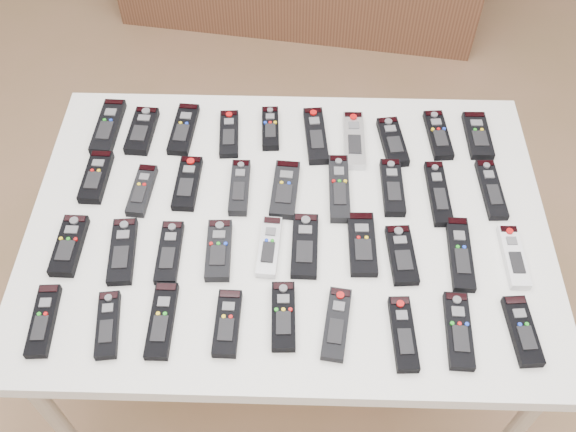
{
  "coord_description": "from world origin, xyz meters",
  "views": [
    {
      "loc": [
        -0.12,
        -1.03,
        2.02
      ],
      "look_at": [
        -0.14,
        -0.11,
        0.8
      ],
      "focal_mm": 40.0,
      "sensor_mm": 36.0,
      "label": 1
    }
  ],
  "objects_px": {
    "remote_1": "(142,131)",
    "remote_23": "(269,247)",
    "remote_4": "(270,128)",
    "remote_26": "(402,255)",
    "remote_35": "(403,334)",
    "remote_19": "(69,245)",
    "remote_24": "(305,246)",
    "remote_21": "(169,252)",
    "remote_30": "(108,325)",
    "remote_34": "(336,324)",
    "remote_22": "(219,250)",
    "remote_3": "(229,134)",
    "remote_0": "(108,127)",
    "remote_11": "(142,190)",
    "remote_25": "(362,244)",
    "remote_36": "(459,330)",
    "remote_37": "(522,331)",
    "remote_28": "(514,257)",
    "remote_6": "(354,140)",
    "remote_13": "(240,187)",
    "remote_9": "(478,135)",
    "remote_17": "(438,193)",
    "remote_15": "(339,188)",
    "remote_27": "(460,254)",
    "table": "(288,235)",
    "remote_33": "(283,316)",
    "remote_31": "(162,320)",
    "remote_18": "(491,189)",
    "remote_14": "(285,189)",
    "remote_7": "(393,142)",
    "remote_32": "(227,323)",
    "remote_16": "(392,187)",
    "remote_20": "(123,251)",
    "remote_10": "(96,177)",
    "remote_12": "(187,183)",
    "remote_5": "(316,136)"
  },
  "relations": [
    {
      "from": "remote_11",
      "to": "remote_25",
      "type": "distance_m",
      "value": 0.56
    },
    {
      "from": "remote_14",
      "to": "remote_19",
      "type": "relative_size",
      "value": 1.06
    },
    {
      "from": "remote_4",
      "to": "remote_15",
      "type": "distance_m",
      "value": 0.27
    },
    {
      "from": "remote_21",
      "to": "remote_23",
      "type": "xyz_separation_m",
      "value": [
        0.23,
        0.02,
        0.0
      ]
    },
    {
      "from": "remote_30",
      "to": "remote_34",
      "type": "bearing_deg",
      "value": -5.48
    },
    {
      "from": "remote_3",
      "to": "remote_34",
      "type": "xyz_separation_m",
      "value": [
        0.28,
        -0.56,
        0.0
      ]
    },
    {
      "from": "remote_28",
      "to": "remote_17",
      "type": "bearing_deg",
      "value": 128.45
    },
    {
      "from": "remote_17",
      "to": "remote_31",
      "type": "bearing_deg",
      "value": -151.53
    },
    {
      "from": "remote_19",
      "to": "remote_28",
      "type": "distance_m",
      "value": 1.03
    },
    {
      "from": "remote_11",
      "to": "remote_26",
      "type": "height_order",
      "value": "remote_11"
    },
    {
      "from": "remote_28",
      "to": "remote_37",
      "type": "distance_m",
      "value": 0.19
    },
    {
      "from": "table",
      "to": "remote_9",
      "type": "bearing_deg",
      "value": 30.27
    },
    {
      "from": "remote_1",
      "to": "remote_35",
      "type": "xyz_separation_m",
      "value": [
        0.65,
        -0.58,
        0.0
      ]
    },
    {
      "from": "remote_0",
      "to": "remote_33",
      "type": "distance_m",
      "value": 0.74
    },
    {
      "from": "remote_0",
      "to": "remote_4",
      "type": "bearing_deg",
      "value": 2.85
    },
    {
      "from": "remote_14",
      "to": "remote_16",
      "type": "distance_m",
      "value": 0.27
    },
    {
      "from": "remote_4",
      "to": "remote_26",
      "type": "relative_size",
      "value": 0.95
    },
    {
      "from": "remote_13",
      "to": "remote_18",
      "type": "height_order",
      "value": "remote_13"
    },
    {
      "from": "remote_0",
      "to": "remote_20",
      "type": "height_order",
      "value": "remote_0"
    },
    {
      "from": "remote_18",
      "to": "remote_35",
      "type": "height_order",
      "value": "remote_35"
    },
    {
      "from": "remote_24",
      "to": "remote_9",
      "type": "bearing_deg",
      "value": 40.13
    },
    {
      "from": "table",
      "to": "remote_33",
      "type": "distance_m",
      "value": 0.27
    },
    {
      "from": "remote_12",
      "to": "remote_13",
      "type": "bearing_deg",
      "value": -3.22
    },
    {
      "from": "remote_16",
      "to": "remote_9",
      "type": "bearing_deg",
      "value": 37.18
    },
    {
      "from": "remote_6",
      "to": "remote_7",
      "type": "xyz_separation_m",
      "value": [
        0.1,
        -0.0,
        -0.0
      ]
    },
    {
      "from": "remote_11",
      "to": "remote_15",
      "type": "xyz_separation_m",
      "value": [
        0.49,
        0.02,
        0.0
      ]
    },
    {
      "from": "remote_30",
      "to": "remote_35",
      "type": "relative_size",
      "value": 0.91
    },
    {
      "from": "remote_5",
      "to": "remote_32",
      "type": "xyz_separation_m",
      "value": [
        -0.19,
        -0.56,
        0.0
      ]
    },
    {
      "from": "remote_22",
      "to": "remote_3",
      "type": "bearing_deg",
      "value": 89.05
    },
    {
      "from": "remote_26",
      "to": "remote_35",
      "type": "xyz_separation_m",
      "value": [
        -0.01,
        -0.2,
        0.0
      ]
    },
    {
      "from": "remote_36",
      "to": "remote_16",
      "type": "bearing_deg",
      "value": 108.25
    },
    {
      "from": "remote_27",
      "to": "remote_36",
      "type": "xyz_separation_m",
      "value": [
        -0.03,
        -0.2,
        0.0
      ]
    },
    {
      "from": "remote_7",
      "to": "remote_13",
      "type": "height_order",
      "value": "same"
    },
    {
      "from": "remote_1",
      "to": "remote_23",
      "type": "bearing_deg",
      "value": -42.39
    },
    {
      "from": "remote_14",
      "to": "remote_1",
      "type": "bearing_deg",
      "value": 157.69
    },
    {
      "from": "remote_36",
      "to": "remote_4",
      "type": "bearing_deg",
      "value": 128.04
    },
    {
      "from": "remote_6",
      "to": "remote_35",
      "type": "xyz_separation_m",
      "value": [
        0.08,
        -0.56,
        0.0
      ]
    },
    {
      "from": "remote_22",
      "to": "remote_19",
      "type": "bearing_deg",
      "value": 177.31
    },
    {
      "from": "remote_7",
      "to": "remote_32",
      "type": "xyz_separation_m",
      "value": [
        -0.39,
        -0.54,
        0.0
      ]
    },
    {
      "from": "remote_10",
      "to": "remote_31",
      "type": "bearing_deg",
      "value": -59.23
    },
    {
      "from": "remote_15",
      "to": "remote_17",
      "type": "height_order",
      "value": "remote_15"
    },
    {
      "from": "remote_16",
      "to": "remote_17",
      "type": "height_order",
      "value": "remote_16"
    },
    {
      "from": "table",
      "to": "remote_7",
      "type": "relative_size",
      "value": 7.71
    },
    {
      "from": "remote_36",
      "to": "remote_37",
      "type": "distance_m",
      "value": 0.13
    },
    {
      "from": "remote_6",
      "to": "remote_13",
      "type": "xyz_separation_m",
      "value": [
        -0.29,
        -0.17,
        0.0
      ]
    },
    {
      "from": "remote_7",
      "to": "remote_12",
      "type": "relative_size",
      "value": 0.98
    },
    {
      "from": "remote_28",
      "to": "remote_36",
      "type": "bearing_deg",
      "value": -129.32
    },
    {
      "from": "remote_19",
      "to": "remote_24",
      "type": "relative_size",
      "value": 0.93
    },
    {
      "from": "remote_30",
      "to": "remote_17",
      "type": "bearing_deg",
      "value": 19.83
    },
    {
      "from": "remote_9",
      "to": "remote_17",
      "type": "xyz_separation_m",
      "value": [
        -0.13,
        -0.2,
        0.0
      ]
    }
  ]
}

